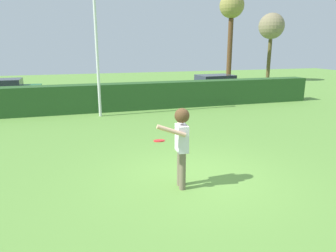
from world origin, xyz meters
name	(u,v)px	position (x,y,z in m)	size (l,w,h in m)	color
ground_plane	(197,178)	(0.00, 0.00, 0.00)	(60.00, 60.00, 0.00)	#63953E
person	(181,139)	(-0.53, -0.32, 1.12)	(0.77, 0.56, 1.78)	#746552
frisbee	(159,141)	(-1.05, -0.46, 1.16)	(0.23, 0.23, 0.05)	red
lamppost	(96,29)	(-1.58, 7.51, 3.73)	(0.24, 0.24, 6.81)	silver
hedge_row	(131,96)	(0.00, 8.62, 0.64)	(19.64, 0.90, 1.29)	#295224
parked_car_green	(0,89)	(-6.51, 12.88, 0.69)	(4.21, 1.81, 1.25)	#1E6633
parked_car_blue	(215,84)	(6.01, 11.82, 0.69)	(4.33, 2.09, 1.25)	#263FA5
bare_elm_tree	(232,10)	(9.35, 16.39, 5.66)	(1.87, 1.87, 6.94)	brown
oak_tree	(271,27)	(13.70, 17.41, 4.55)	(2.13, 2.13, 5.71)	brown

